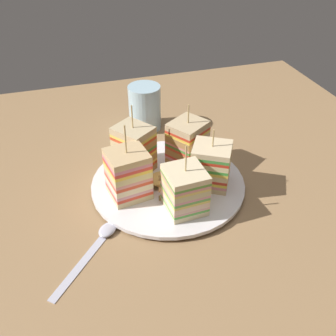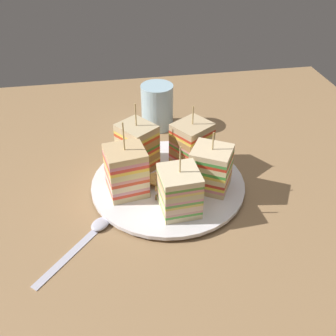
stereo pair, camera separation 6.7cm
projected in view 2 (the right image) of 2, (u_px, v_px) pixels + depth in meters
The scene contains 10 objects.
ground_plane at pixel (168, 191), 70.41cm from camera, with size 102.75×97.51×1.80cm, color #98744D.
plate at pixel (168, 184), 69.43cm from camera, with size 26.96×26.96×1.24cm.
sandwich_wedge_0 at pixel (179, 191), 61.24cm from camera, with size 6.35×6.72×11.99cm.
sandwich_wedge_1 at pixel (211, 168), 65.84cm from camera, with size 8.32×8.08×10.86cm.
sandwich_wedge_2 at pixel (192, 144), 71.46cm from camera, with size 8.33×8.10×11.81cm.
sandwich_wedge_3 at pixel (138, 146), 70.49cm from camera, with size 7.98×8.21×12.85cm.
sandwich_wedge_4 at pixel (127, 171), 64.66cm from camera, with size 7.21×6.90×13.38cm.
chip_pile at pixel (160, 179), 68.48cm from camera, with size 5.69×5.22×1.34cm.
spoon at pixel (90, 234), 60.04cm from camera, with size 11.71×12.93×1.00cm.
drinking_glass at pixel (157, 109), 85.00cm from camera, with size 6.92×6.92×9.69cm.
Camera 2 is at (9.23, 53.62, 43.98)cm, focal length 41.90 mm.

